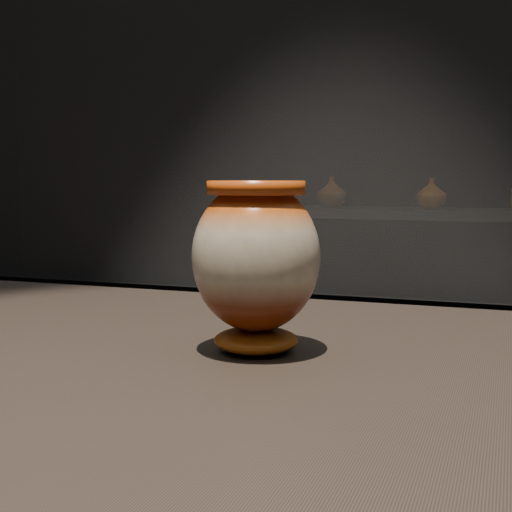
{
  "coord_description": "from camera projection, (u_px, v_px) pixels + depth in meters",
  "views": [
    {
      "loc": [
        0.42,
        -0.64,
        1.09
      ],
      "look_at": [
        0.17,
        0.06,
        1.0
      ],
      "focal_mm": 50.0,
      "sensor_mm": 36.0,
      "label": 1
    }
  ],
  "objects": [
    {
      "name": "main_vase",
      "position": [
        256.0,
        259.0,
        0.75
      ],
      "size": [
        0.18,
        0.18,
        0.18
      ],
      "rotation": [
        0.0,
        0.0,
        -0.38
      ],
      "color": "#682109",
      "rests_on": "display_plinth"
    },
    {
      "name": "back_shelf",
      "position": [
        410.0,
        253.0,
        4.21
      ],
      "size": [
        2.0,
        0.6,
        0.9
      ],
      "color": "black",
      "rests_on": "ground"
    },
    {
      "name": "back_vase_mid",
      "position": [
        431.0,
        194.0,
        4.12
      ],
      "size": [
        0.21,
        0.21,
        0.18
      ],
      "primitive_type": "imported",
      "rotation": [
        0.0,
        0.0,
        2.87
      ],
      "color": "#682109",
      "rests_on": "back_shelf"
    },
    {
      "name": "back_vase_left",
      "position": [
        332.0,
        192.0,
        4.36
      ],
      "size": [
        0.25,
        0.25,
        0.19
      ],
      "primitive_type": "imported",
      "rotation": [
        0.0,
        0.0,
        0.64
      ],
      "color": "brown",
      "rests_on": "back_shelf"
    }
  ]
}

